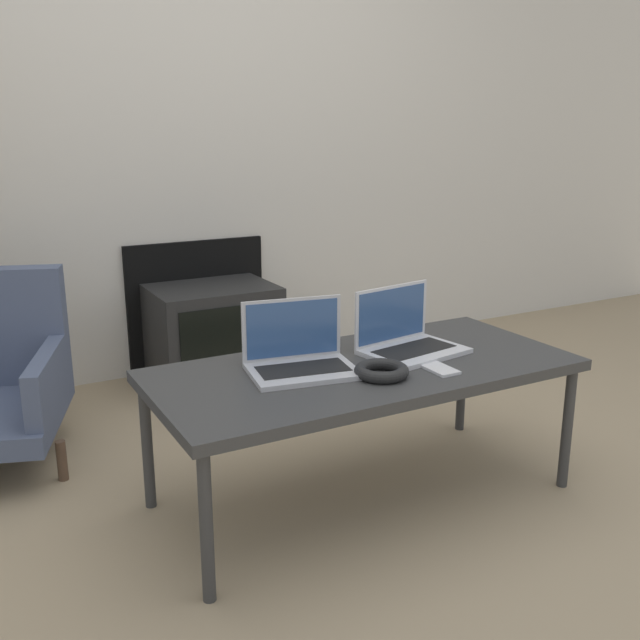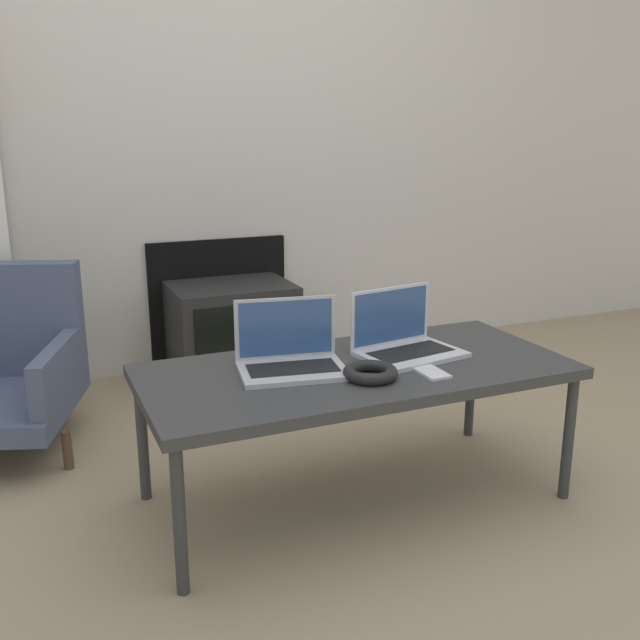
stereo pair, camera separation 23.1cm
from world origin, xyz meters
TOP-DOWN VIEW (x-y plane):
  - ground_plane at (0.00, 0.00)m, footprint 14.00×14.00m
  - wall_back at (-0.00, 1.80)m, footprint 7.00×0.08m
  - table at (0.00, 0.20)m, footprint 1.39×0.64m
  - laptop_left at (-0.21, 0.26)m, footprint 0.37×0.29m
  - laptop_right at (0.21, 0.26)m, footprint 0.37×0.29m
  - headphones at (-0.01, 0.08)m, footprint 0.17×0.17m
  - phone at (0.18, 0.04)m, footprint 0.07×0.14m
  - tv at (-0.03, 1.53)m, footprint 0.59×0.45m

SIDE VIEW (x-z plane):
  - ground_plane at x=0.00m, z-range 0.00..0.00m
  - tv at x=-0.03m, z-range 0.00..0.48m
  - table at x=0.00m, z-range 0.20..0.67m
  - phone at x=0.18m, z-range 0.47..0.48m
  - headphones at x=-0.01m, z-range 0.47..0.51m
  - laptop_left at x=-0.21m, z-range 0.41..0.63m
  - laptop_right at x=0.21m, z-range 0.41..0.63m
  - wall_back at x=0.00m, z-range -0.01..2.59m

